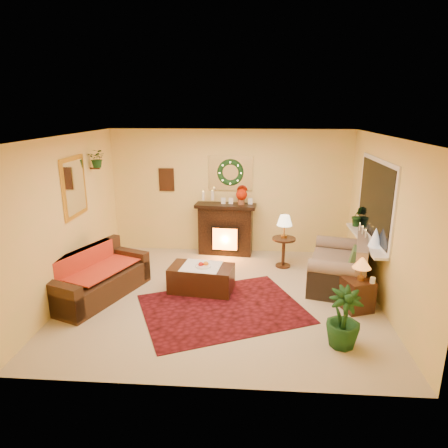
# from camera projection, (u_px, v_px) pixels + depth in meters

# --- Properties ---
(floor) EXTENTS (5.00, 5.00, 0.00)m
(floor) POSITION_uv_depth(u_px,v_px,m) (223.00, 296.00, 6.62)
(floor) COLOR beige
(floor) RESTS_ON ground
(ceiling) EXTENTS (5.00, 5.00, 0.00)m
(ceiling) POSITION_uv_depth(u_px,v_px,m) (222.00, 137.00, 5.89)
(ceiling) COLOR white
(ceiling) RESTS_ON ground
(wall_back) EXTENTS (5.00, 5.00, 0.00)m
(wall_back) POSITION_uv_depth(u_px,v_px,m) (230.00, 192.00, 8.41)
(wall_back) COLOR #EFD88C
(wall_back) RESTS_ON ground
(wall_front) EXTENTS (5.00, 5.00, 0.00)m
(wall_front) POSITION_uv_depth(u_px,v_px,m) (206.00, 281.00, 4.10)
(wall_front) COLOR #EFD88C
(wall_front) RESTS_ON ground
(wall_left) EXTENTS (4.50, 4.50, 0.00)m
(wall_left) POSITION_uv_depth(u_px,v_px,m) (68.00, 218.00, 6.42)
(wall_left) COLOR #EFD88C
(wall_left) RESTS_ON ground
(wall_right) EXTENTS (4.50, 4.50, 0.00)m
(wall_right) POSITION_uv_depth(u_px,v_px,m) (386.00, 224.00, 6.08)
(wall_right) COLOR #EFD88C
(wall_right) RESTS_ON ground
(area_rug) EXTENTS (2.90, 2.60, 0.01)m
(area_rug) POSITION_uv_depth(u_px,v_px,m) (223.00, 309.00, 6.20)
(area_rug) COLOR maroon
(area_rug) RESTS_ON floor
(sofa) EXTENTS (1.38, 1.94, 0.77)m
(sofa) POSITION_uv_depth(u_px,v_px,m) (98.00, 272.00, 6.52)
(sofa) COLOR #48281B
(sofa) RESTS_ON floor
(red_throw) EXTENTS (0.81, 1.32, 0.02)m
(red_throw) POSITION_uv_depth(u_px,v_px,m) (98.00, 268.00, 6.63)
(red_throw) COLOR red
(red_throw) RESTS_ON sofa
(fireplace) EXTENTS (1.14, 0.46, 1.02)m
(fireplace) POSITION_uv_depth(u_px,v_px,m) (226.00, 229.00, 8.42)
(fireplace) COLOR black
(fireplace) RESTS_ON floor
(poinsettia) EXTENTS (0.23, 0.23, 0.23)m
(poinsettia) POSITION_uv_depth(u_px,v_px,m) (242.00, 195.00, 8.15)
(poinsettia) COLOR #AF1900
(poinsettia) RESTS_ON fireplace
(mantel_candle_a) EXTENTS (0.06, 0.06, 0.18)m
(mantel_candle_a) POSITION_uv_depth(u_px,v_px,m) (203.00, 196.00, 8.22)
(mantel_candle_a) COLOR white
(mantel_candle_a) RESTS_ON fireplace
(mantel_candle_b) EXTENTS (0.07, 0.07, 0.20)m
(mantel_candle_b) POSITION_uv_depth(u_px,v_px,m) (213.00, 196.00, 8.26)
(mantel_candle_b) COLOR #FAF3CB
(mantel_candle_b) RESTS_ON fireplace
(mantel_mirror) EXTENTS (0.92, 0.02, 0.72)m
(mantel_mirror) POSITION_uv_depth(u_px,v_px,m) (230.00, 173.00, 8.28)
(mantel_mirror) COLOR white
(mantel_mirror) RESTS_ON wall_back
(wreath) EXTENTS (0.55, 0.11, 0.55)m
(wreath) POSITION_uv_depth(u_px,v_px,m) (230.00, 173.00, 8.23)
(wreath) COLOR #194719
(wreath) RESTS_ON wall_back
(wall_art) EXTENTS (0.32, 0.03, 0.48)m
(wall_art) POSITION_uv_depth(u_px,v_px,m) (167.00, 180.00, 8.41)
(wall_art) COLOR #381E11
(wall_art) RESTS_ON wall_back
(gold_mirror) EXTENTS (0.03, 0.84, 1.00)m
(gold_mirror) POSITION_uv_depth(u_px,v_px,m) (74.00, 187.00, 6.58)
(gold_mirror) COLOR gold
(gold_mirror) RESTS_ON wall_left
(hanging_plant) EXTENTS (0.33, 0.28, 0.36)m
(hanging_plant) POSITION_uv_depth(u_px,v_px,m) (98.00, 167.00, 7.23)
(hanging_plant) COLOR #194719
(hanging_plant) RESTS_ON wall_left
(loveseat) EXTENTS (1.26, 1.73, 0.90)m
(loveseat) POSITION_uv_depth(u_px,v_px,m) (338.00, 262.00, 6.98)
(loveseat) COLOR tan
(loveseat) RESTS_ON floor
(window_frame) EXTENTS (0.03, 1.86, 1.36)m
(window_frame) POSITION_uv_depth(u_px,v_px,m) (376.00, 200.00, 6.54)
(window_frame) COLOR white
(window_frame) RESTS_ON wall_right
(window_glass) EXTENTS (0.02, 1.70, 1.22)m
(window_glass) POSITION_uv_depth(u_px,v_px,m) (375.00, 200.00, 6.54)
(window_glass) COLOR black
(window_glass) RESTS_ON wall_right
(window_sill) EXTENTS (0.22, 1.86, 0.04)m
(window_sill) POSITION_uv_depth(u_px,v_px,m) (365.00, 239.00, 6.74)
(window_sill) COLOR white
(window_sill) RESTS_ON wall_right
(mini_tree) EXTENTS (0.22, 0.22, 0.33)m
(mini_tree) POSITION_uv_depth(u_px,v_px,m) (375.00, 238.00, 6.28)
(mini_tree) COLOR silver
(mini_tree) RESTS_ON window_sill
(sill_plant) EXTENTS (0.28, 0.23, 0.51)m
(sill_plant) POSITION_uv_depth(u_px,v_px,m) (358.00, 216.00, 7.36)
(sill_plant) COLOR #2B5829
(sill_plant) RESTS_ON window_sill
(side_table_round) EXTENTS (0.50, 0.50, 0.59)m
(side_table_round) POSITION_uv_depth(u_px,v_px,m) (283.00, 251.00, 7.78)
(side_table_round) COLOR #4B2A11
(side_table_round) RESTS_ON floor
(lamp_cream) EXTENTS (0.30, 0.30, 0.45)m
(lamp_cream) POSITION_uv_depth(u_px,v_px,m) (285.00, 223.00, 7.66)
(lamp_cream) COLOR #F7E9B6
(lamp_cream) RESTS_ON side_table_round
(end_table_square) EXTENTS (0.52, 0.52, 0.50)m
(end_table_square) POSITION_uv_depth(u_px,v_px,m) (357.00, 293.00, 6.12)
(end_table_square) COLOR #55301E
(end_table_square) RESTS_ON floor
(lamp_tiffany) EXTENTS (0.28, 0.28, 0.41)m
(lamp_tiffany) POSITION_uv_depth(u_px,v_px,m) (362.00, 265.00, 5.98)
(lamp_tiffany) COLOR orange
(lamp_tiffany) RESTS_ON end_table_square
(coffee_table) EXTENTS (1.12, 0.71, 0.44)m
(coffee_table) POSITION_uv_depth(u_px,v_px,m) (202.00, 279.00, 6.77)
(coffee_table) COLOR #432614
(coffee_table) RESTS_ON floor
(fruit_bowl) EXTENTS (0.26, 0.26, 0.06)m
(fruit_bowl) POSITION_uv_depth(u_px,v_px,m) (203.00, 267.00, 6.67)
(fruit_bowl) COLOR white
(fruit_bowl) RESTS_ON coffee_table
(floor_palm) EXTENTS (1.61, 1.61, 2.41)m
(floor_palm) POSITION_uv_depth(u_px,v_px,m) (344.00, 315.00, 5.13)
(floor_palm) COLOR #214D1D
(floor_palm) RESTS_ON floor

